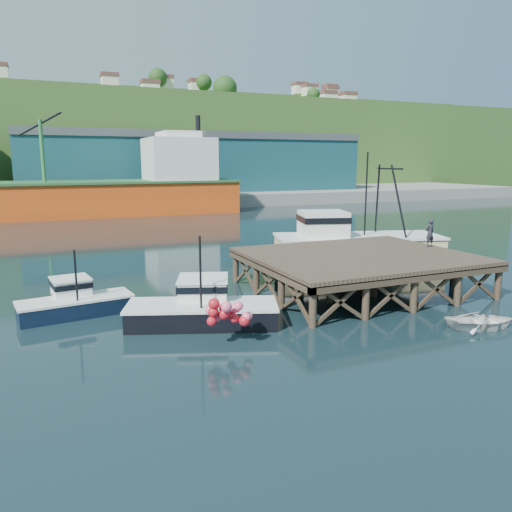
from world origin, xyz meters
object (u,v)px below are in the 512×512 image
boat_black (203,307)px  trawler (355,241)px  boat_navy (75,301)px  dockworker (430,233)px  dinghy (482,321)px

boat_black → trawler: 16.68m
boat_navy → boat_black: size_ratio=0.76×
trawler → dockworker: (1.13, -6.23, 1.34)m
dinghy → dockworker: dockworker is taller
boat_navy → dinghy: 19.01m
boat_navy → trawler: trawler is taller
boat_black → boat_navy: bearing=165.2°
dinghy → dockworker: 9.46m
boat_black → dockworker: 15.73m
boat_black → dockworker: bearing=29.3°
dinghy → dockworker: size_ratio=1.80×
dinghy → dockworker: bearing=-8.6°
dinghy → trawler: bearing=6.8°
dinghy → boat_navy: bearing=79.1°
boat_navy → dinghy: boat_navy is taller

